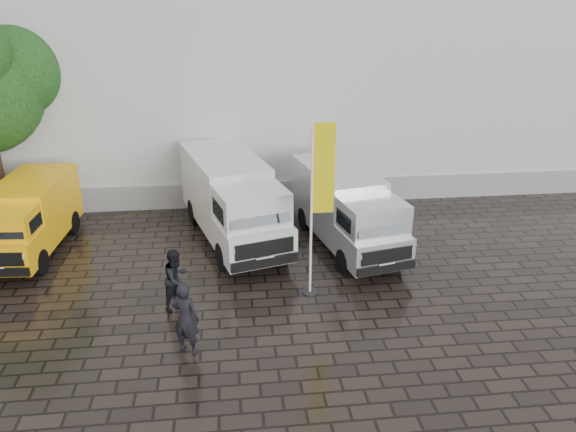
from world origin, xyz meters
The scene contains 10 objects.
ground centered at (0.00, 0.00, 0.00)m, with size 120.00×120.00×0.00m, color black.
exhibition_hall centered at (2.00, 16.00, 6.00)m, with size 44.00×16.00×12.00m, color silver.
hall_plinth centered at (2.00, 7.95, 0.50)m, with size 44.00×0.15×1.00m, color gray.
van_yellow centered at (-8.70, 4.44, 1.18)m, with size 1.97×5.12×2.36m, color #FFB10D, non-canonical shape.
van_white centered at (-1.83, 4.70, 1.43)m, with size 2.21×6.62×2.87m, color silver, non-canonical shape.
van_silver centered at (2.06, 3.76, 1.28)m, with size 1.98×5.93×2.57m, color silver, non-canonical shape.
flagpole centered at (0.53, 0.68, 3.02)m, with size 0.88×0.50×5.36m.
wheelie_bin centered at (4.18, 7.41, 0.50)m, with size 0.60×0.60×0.99m, color black.
person_front centered at (-3.12, -1.85, 0.98)m, with size 0.71×0.47×1.95m, color black.
person_tent centered at (-3.49, 0.32, 0.89)m, with size 0.87×0.68×1.79m, color black.
Camera 1 is at (-1.91, -13.74, 8.61)m, focal length 35.00 mm.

